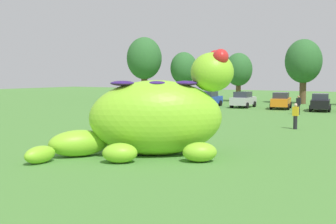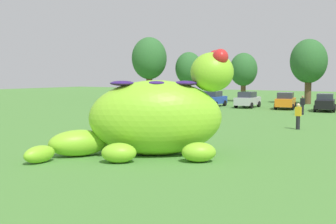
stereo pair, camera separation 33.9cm
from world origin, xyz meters
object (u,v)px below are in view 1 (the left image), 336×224
object	(u,v)px
giant_inflatable_creature	(156,117)
spectator_mid_field	(295,116)
car_orange	(281,101)
car_black	(320,102)
spectator_near_inflatable	(298,105)
car_silver	(243,100)
car_blue	(209,99)

from	to	relation	value
giant_inflatable_creature	spectator_mid_field	bearing A→B (deg)	78.91
car_orange	car_black	bearing A→B (deg)	-9.53
giant_inflatable_creature	car_orange	distance (m)	29.76
giant_inflatable_creature	spectator_near_inflatable	bearing A→B (deg)	90.95
spectator_near_inflatable	car_silver	bearing A→B (deg)	143.83
car_silver	car_black	size ratio (longest dim) A/B	0.97
car_silver	car_blue	bearing A→B (deg)	-172.58
car_silver	spectator_near_inflatable	distance (m)	9.39
giant_inflatable_creature	car_silver	size ratio (longest dim) A/B	1.96
car_silver	spectator_near_inflatable	world-z (taller)	car_silver
car_black	spectator_near_inflatable	world-z (taller)	car_black
car_silver	car_orange	size ratio (longest dim) A/B	0.96
car_blue	car_silver	xyz separation A→B (m)	(3.89, 0.51, 0.00)
giant_inflatable_creature	car_black	xyz separation A→B (m)	(0.34, 28.80, -0.87)
car_blue	spectator_mid_field	size ratio (longest dim) A/B	2.45
car_blue	car_orange	world-z (taller)	same
giant_inflatable_creature	car_blue	bearing A→B (deg)	112.36
spectator_mid_field	car_black	bearing A→B (deg)	97.82
giant_inflatable_creature	spectator_mid_field	xyz separation A→B (m)	(2.52, 12.87, -0.88)
car_blue	car_silver	size ratio (longest dim) A/B	1.00
spectator_mid_field	spectator_near_inflatable	bearing A→B (deg)	104.94
spectator_near_inflatable	spectator_mid_field	size ratio (longest dim) A/B	1.00
car_blue	spectator_mid_field	bearing A→B (deg)	-47.98
car_blue	spectator_near_inflatable	xyz separation A→B (m)	(11.47, -5.03, -0.01)
giant_inflatable_creature	car_orange	world-z (taller)	giant_inflatable_creature
car_silver	giant_inflatable_creature	bearing A→B (deg)	-74.80
spectator_near_inflatable	spectator_mid_field	distance (m)	11.31
car_silver	spectator_near_inflatable	size ratio (longest dim) A/B	2.46
giant_inflatable_creature	car_orange	size ratio (longest dim) A/B	1.89
car_silver	spectator_mid_field	world-z (taller)	car_silver
giant_inflatable_creature	car_black	world-z (taller)	giant_inflatable_creature
giant_inflatable_creature	car_silver	world-z (taller)	giant_inflatable_creature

